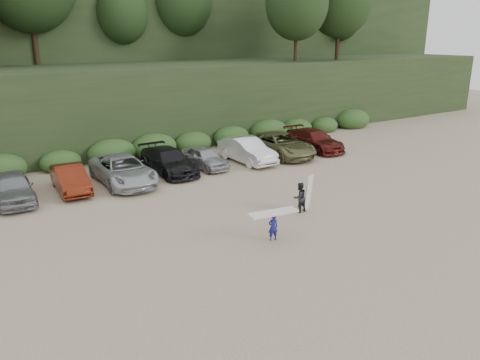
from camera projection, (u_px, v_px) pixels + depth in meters
ground at (265, 226)px, 21.05m from camera, size 120.00×120.00×0.00m
hillside_backdrop at (49, 3)px, 46.19m from camera, size 90.00×41.50×28.00m
parked_cars at (116, 171)px, 26.90m from camera, size 34.54×6.22×1.65m
child_surfer at (273, 221)px, 19.40m from camera, size 2.18×0.90×1.27m
adult_surfer at (300, 197)px, 22.57m from camera, size 1.20×0.58×1.77m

